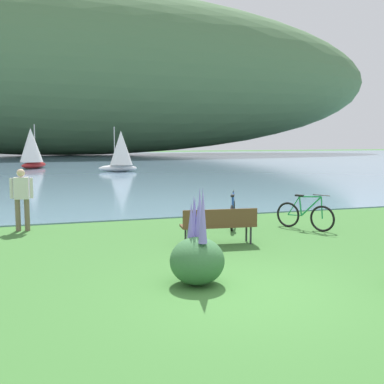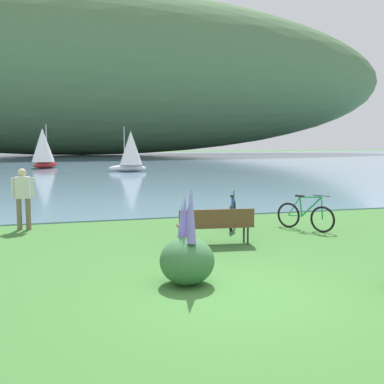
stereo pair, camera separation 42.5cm
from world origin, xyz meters
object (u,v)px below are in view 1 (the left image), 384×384
at_px(sailboat_nearest_to_shore, 31,148).
at_px(bicycle_beside_path, 233,214).
at_px(park_bench_near_camera, 219,223).
at_px(person_at_shoreline, 22,196).
at_px(bicycle_leaning_near_bench, 305,215).
at_px(sailboat_toward_hillside, 121,151).

bearing_deg(sailboat_nearest_to_shore, bicycle_beside_path, -78.20).
relative_size(park_bench_near_camera, bicycle_beside_path, 1.13).
bearing_deg(person_at_shoreline, bicycle_beside_path, -12.72).
xyz_separation_m(bicycle_leaning_near_bench, sailboat_nearest_to_shore, (-8.14, 31.08, 1.44)).
relative_size(bicycle_leaning_near_bench, sailboat_toward_hillside, 0.44).
bearing_deg(bicycle_leaning_near_bench, park_bench_near_camera, -160.11).
bearing_deg(bicycle_beside_path, park_bench_near_camera, -120.69).
relative_size(bicycle_leaning_near_bench, sailboat_nearest_to_shore, 0.40).
xyz_separation_m(bicycle_leaning_near_bench, person_at_shoreline, (-7.52, 2.14, 0.58)).
height_order(bicycle_leaning_near_bench, sailboat_toward_hillside, sailboat_toward_hillside).
height_order(bicycle_beside_path, person_at_shoreline, person_at_shoreline).
relative_size(person_at_shoreline, sailboat_nearest_to_shore, 0.45).
relative_size(sailboat_nearest_to_shore, sailboat_toward_hillside, 1.10).
distance_m(bicycle_leaning_near_bench, sailboat_toward_hillside, 25.05).
distance_m(bicycle_beside_path, person_at_shoreline, 5.87).
bearing_deg(sailboat_toward_hillside, sailboat_nearest_to_shore, 138.08).
relative_size(park_bench_near_camera, sailboat_toward_hillside, 0.53).
height_order(sailboat_nearest_to_shore, sailboat_toward_hillside, sailboat_nearest_to_shore).
height_order(bicycle_leaning_near_bench, bicycle_beside_path, same).
distance_m(sailboat_nearest_to_shore, sailboat_toward_hillside, 9.13).
relative_size(person_at_shoreline, sailboat_toward_hillside, 0.49).
relative_size(park_bench_near_camera, sailboat_nearest_to_shore, 0.48).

